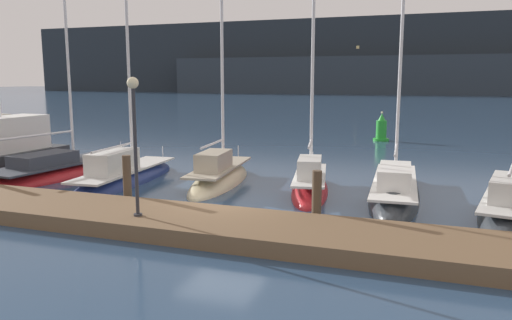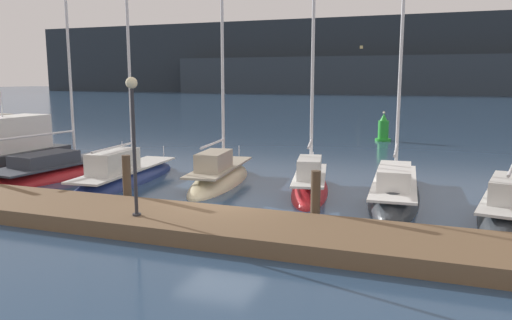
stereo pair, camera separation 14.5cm
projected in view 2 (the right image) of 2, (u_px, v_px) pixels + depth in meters
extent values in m
plane|color=navy|center=(221.00, 212.00, 16.04)|extent=(400.00, 400.00, 0.00)
cube|color=brown|center=(190.00, 223.00, 14.06)|extent=(38.19, 2.80, 0.45)
cylinder|color=#4C3D2D|center=(127.00, 181.00, 16.57)|extent=(0.28, 0.28, 1.76)
cylinder|color=#4C3D2D|center=(315.00, 199.00, 14.41)|extent=(0.28, 0.28, 1.65)
cube|color=black|center=(4.00, 124.00, 26.93)|extent=(1.18, 0.40, 0.73)
ellipsoid|color=#2D3338|center=(4.00, 171.00, 23.18)|extent=(2.64, 7.14, 1.05)
cube|color=#2D3338|center=(3.00, 162.00, 23.11)|extent=(2.43, 6.43, 0.90)
cube|color=silver|center=(14.00, 133.00, 23.55)|extent=(1.77, 3.15, 1.61)
cube|color=black|center=(36.00, 125.00, 24.82)|extent=(1.51, 0.33, 0.71)
cylinder|color=silver|center=(1.00, 104.00, 22.81)|extent=(0.07, 0.07, 1.16)
ellipsoid|color=red|center=(64.00, 175.00, 22.30)|extent=(3.34, 8.49, 1.13)
cube|color=#333842|center=(64.00, 162.00, 22.21)|extent=(2.81, 7.13, 0.08)
cube|color=#333842|center=(45.00, 159.00, 21.28)|extent=(1.73, 2.80, 0.50)
cylinder|color=silver|center=(68.00, 47.00, 21.97)|extent=(0.12, 0.12, 10.14)
cylinder|color=silver|center=(38.00, 135.00, 20.86)|extent=(0.54, 3.86, 0.09)
cylinder|color=silver|center=(122.00, 146.00, 25.52)|extent=(0.04, 0.04, 0.50)
ellipsoid|color=navy|center=(126.00, 182.00, 20.72)|extent=(2.30, 7.70, 1.19)
cube|color=silver|center=(126.00, 169.00, 20.63)|extent=(1.93, 6.46, 0.08)
cube|color=silver|center=(113.00, 161.00, 19.69)|extent=(1.22, 2.50, 0.85)
cylinder|color=silver|center=(129.00, 62.00, 20.50)|extent=(0.12, 0.12, 8.72)
cylinder|color=silver|center=(113.00, 147.00, 19.64)|extent=(0.31, 2.94, 0.09)
cylinder|color=silver|center=(164.00, 151.00, 23.90)|extent=(0.04, 0.04, 0.50)
ellipsoid|color=beige|center=(220.00, 184.00, 20.41)|extent=(2.27, 6.39, 1.30)
cube|color=#A39984|center=(220.00, 167.00, 20.30)|extent=(1.91, 5.37, 0.08)
cube|color=#A39984|center=(214.00, 161.00, 19.52)|extent=(1.17, 2.09, 0.70)
cylinder|color=silver|center=(223.00, 61.00, 20.09)|extent=(0.12, 0.12, 8.48)
cylinder|color=silver|center=(213.00, 144.00, 19.31)|extent=(0.39, 2.70, 0.09)
cylinder|color=silver|center=(239.00, 151.00, 23.02)|extent=(0.04, 0.04, 0.50)
ellipsoid|color=red|center=(310.00, 193.00, 18.79)|extent=(2.39, 5.66, 1.17)
cube|color=silver|center=(310.00, 175.00, 18.68)|extent=(2.01, 4.75, 0.08)
cube|color=silver|center=(310.00, 168.00, 17.97)|extent=(1.14, 1.88, 0.71)
cylinder|color=silver|center=(313.00, 72.00, 18.49)|extent=(0.12, 0.12, 7.59)
cylinder|color=silver|center=(310.00, 144.00, 17.84)|extent=(0.51, 2.16, 0.09)
cylinder|color=silver|center=(313.00, 158.00, 21.11)|extent=(0.04, 0.04, 0.50)
ellipsoid|color=#2D3338|center=(394.00, 198.00, 18.00)|extent=(2.19, 7.91, 1.66)
cube|color=silver|center=(395.00, 181.00, 17.90)|extent=(1.84, 6.65, 0.08)
cube|color=silver|center=(395.00, 176.00, 16.96)|extent=(1.19, 2.56, 0.66)
cylinder|color=silver|center=(401.00, 58.00, 17.79)|extent=(0.12, 0.12, 8.76)
cylinder|color=silver|center=(396.00, 150.00, 16.99)|extent=(0.24, 2.76, 0.09)
cylinder|color=silver|center=(397.00, 159.00, 21.26)|extent=(0.04, 0.04, 0.50)
ellipsoid|color=#2D3338|center=(510.00, 213.00, 15.95)|extent=(3.03, 7.26, 1.40)
cube|color=silver|center=(512.00, 196.00, 15.86)|extent=(2.55, 6.10, 0.08)
cube|color=silver|center=(511.00, 189.00, 15.08)|extent=(1.47, 2.41, 0.69)
cylinder|color=green|center=(383.00, 140.00, 34.34)|extent=(1.07, 1.07, 0.16)
cylinder|color=green|center=(383.00, 130.00, 34.23)|extent=(0.71, 0.71, 1.23)
cone|color=green|center=(384.00, 117.00, 34.09)|extent=(0.50, 0.50, 0.50)
sphere|color=#F9EAB7|center=(384.00, 113.00, 34.04)|extent=(0.16, 0.16, 0.16)
cylinder|color=#2D2D33|center=(137.00, 214.00, 14.02)|extent=(0.24, 0.24, 0.06)
cylinder|color=#2D2D33|center=(134.00, 152.00, 13.73)|extent=(0.10, 0.10, 3.49)
sphere|color=#F9EAB7|center=(132.00, 83.00, 13.43)|extent=(0.32, 0.32, 0.32)
cube|color=#232B33|center=(417.00, 56.00, 136.55)|extent=(240.00, 16.00, 20.59)
cube|color=#2C363F|center=(443.00, 75.00, 125.82)|extent=(144.00, 10.00, 9.94)
cube|color=#F4DB8C|center=(470.00, 79.00, 125.52)|extent=(0.80, 0.10, 0.80)
cube|color=#F4DB8C|center=(264.00, 82.00, 144.39)|extent=(0.80, 0.10, 0.80)
cube|color=#F4DB8C|center=(361.00, 47.00, 133.49)|extent=(0.80, 0.10, 0.80)
cube|color=#F4DB8C|center=(489.00, 57.00, 123.33)|extent=(0.80, 0.10, 0.80)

